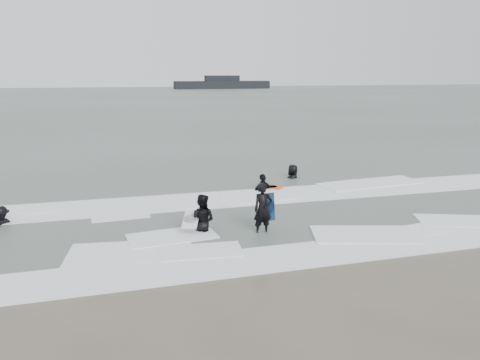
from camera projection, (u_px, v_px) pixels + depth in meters
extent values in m
plane|color=brown|center=(282.00, 250.00, 14.36)|extent=(320.00, 320.00, 0.00)
plane|color=#47544C|center=(138.00, 100.00, 89.60)|extent=(320.00, 320.00, 0.00)
imported|color=black|center=(263.00, 234.00, 15.78)|extent=(0.68, 0.47, 1.79)
imported|color=black|center=(202.00, 232.00, 15.95)|extent=(1.16, 1.07, 1.90)
imported|color=black|center=(2.00, 226.00, 16.58)|extent=(1.18, 0.94, 1.59)
imported|color=black|center=(263.00, 191.00, 21.50)|extent=(1.23, 0.77, 1.95)
imported|color=black|center=(293.00, 179.00, 23.96)|extent=(1.07, 1.08, 1.89)
cube|color=white|center=(289.00, 257.00, 13.78)|extent=(30.03, 2.32, 0.07)
cube|color=white|center=(234.00, 199.00, 19.99)|extent=(30.00, 2.60, 0.09)
cube|color=black|center=(222.00, 85.00, 150.53)|extent=(30.66, 5.48, 2.41)
cube|color=black|center=(222.00, 78.00, 150.06)|extent=(10.95, 3.29, 1.75)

